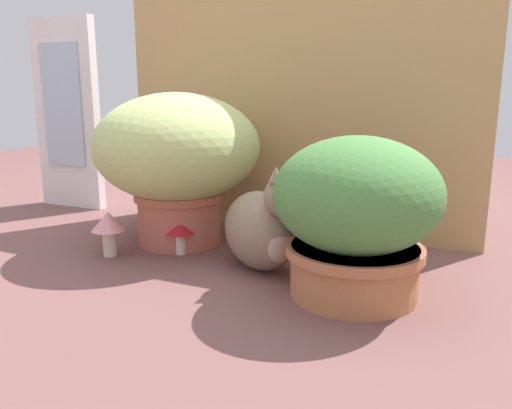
{
  "coord_description": "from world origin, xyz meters",
  "views": [
    {
      "loc": [
        0.66,
        -1.2,
        0.49
      ],
      "look_at": [
        0.09,
        0.05,
        0.18
      ],
      "focal_mm": 35.63,
      "sensor_mm": 36.0,
      "label": 1
    }
  ],
  "objects_px": {
    "cat": "(264,228)",
    "mushroom_ornament_red": "(180,230)",
    "grass_planter": "(178,156)",
    "leafy_planter": "(356,213)",
    "mushroom_ornament_pink": "(108,225)"
  },
  "relations": [
    {
      "from": "grass_planter",
      "to": "mushroom_ornament_red",
      "type": "xyz_separation_m",
      "value": [
        0.06,
        -0.1,
        -0.21
      ]
    },
    {
      "from": "cat",
      "to": "mushroom_ornament_red",
      "type": "distance_m",
      "value": 0.3
    },
    {
      "from": "mushroom_ornament_red",
      "to": "cat",
      "type": "bearing_deg",
      "value": -5.45
    },
    {
      "from": "mushroom_ornament_pink",
      "to": "mushroom_ornament_red",
      "type": "relative_size",
      "value": 1.25
    },
    {
      "from": "leafy_planter",
      "to": "mushroom_ornament_red",
      "type": "xyz_separation_m",
      "value": [
        -0.56,
        0.1,
        -0.13
      ]
    },
    {
      "from": "grass_planter",
      "to": "leafy_planter",
      "type": "bearing_deg",
      "value": -17.76
    },
    {
      "from": "grass_planter",
      "to": "cat",
      "type": "distance_m",
      "value": 0.41
    },
    {
      "from": "leafy_planter",
      "to": "cat",
      "type": "distance_m",
      "value": 0.29
    },
    {
      "from": "grass_planter",
      "to": "mushroom_ornament_red",
      "type": "relative_size",
      "value": 4.83
    },
    {
      "from": "leafy_planter",
      "to": "mushroom_ornament_pink",
      "type": "relative_size",
      "value": 2.94
    },
    {
      "from": "grass_planter",
      "to": "leafy_planter",
      "type": "height_order",
      "value": "grass_planter"
    },
    {
      "from": "grass_planter",
      "to": "mushroom_ornament_pink",
      "type": "relative_size",
      "value": 3.87
    },
    {
      "from": "cat",
      "to": "mushroom_ornament_pink",
      "type": "xyz_separation_m",
      "value": [
        -0.48,
        -0.08,
        -0.03
      ]
    },
    {
      "from": "mushroom_ornament_red",
      "to": "leafy_planter",
      "type": "bearing_deg",
      "value": -10.21
    },
    {
      "from": "mushroom_ornament_pink",
      "to": "mushroom_ornament_red",
      "type": "distance_m",
      "value": 0.21
    }
  ]
}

